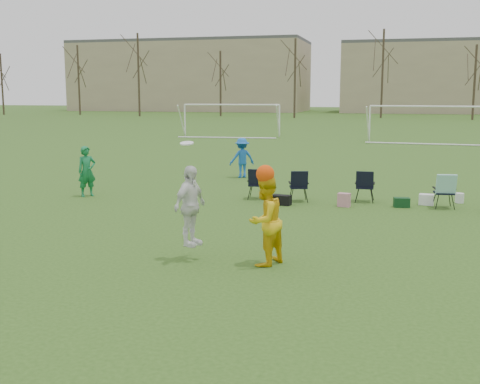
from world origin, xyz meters
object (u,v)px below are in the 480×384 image
(fielder_green_near, at_px, (87,171))
(goal_mid, at_px, (425,114))
(center_contest, at_px, (237,214))
(goal_left, at_px, (231,111))
(fielder_blue, at_px, (242,158))

(fielder_green_near, height_order, goal_mid, goal_mid)
(fielder_green_near, relative_size, center_contest, 0.68)
(center_contest, relative_size, goal_mid, 0.32)
(goal_left, xyz_separation_m, goal_mid, (14.00, -2.00, 0.00))
(goal_left, height_order, goal_mid, same)
(fielder_blue, distance_m, center_contest, 12.04)
(fielder_green_near, height_order, fielder_blue, fielder_green_near)
(fielder_green_near, relative_size, fielder_blue, 1.04)
(goal_mid, bearing_deg, fielder_blue, -107.33)
(center_contest, height_order, goal_left, goal_left)
(fielder_blue, height_order, center_contest, center_contest)
(goal_mid, bearing_deg, fielder_green_near, -110.48)
(center_contest, bearing_deg, fielder_blue, 104.09)
(goal_left, bearing_deg, goal_mid, -13.13)
(fielder_green_near, xyz_separation_m, goal_left, (-2.65, 26.94, 1.11))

